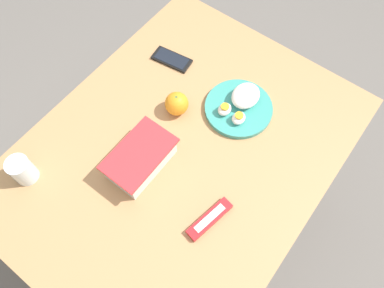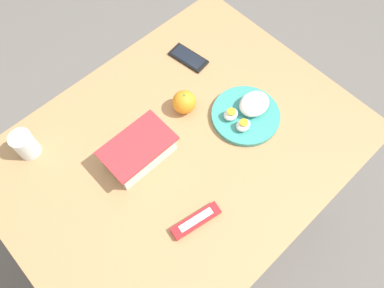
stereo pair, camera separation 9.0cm
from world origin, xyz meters
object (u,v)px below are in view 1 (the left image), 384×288
candy_bar (210,219)px  food_container (141,159)px  cell_phone (172,59)px  orange_fruit (177,104)px  rice_plate (240,105)px  drinking_glass (22,170)px

candy_bar → food_container: bearing=86.6°
food_container → candy_bar: size_ratio=1.39×
candy_bar → cell_phone: 0.61m
candy_bar → cell_phone: size_ratio=1.06×
orange_fruit → food_container: bearing=-171.0°
orange_fruit → candy_bar: (-0.24, -0.31, -0.03)m
food_container → cell_phone: (0.38, 0.18, -0.03)m
rice_plate → candy_bar: rice_plate is taller
orange_fruit → drinking_glass: drinking_glass is taller
orange_fruit → candy_bar: orange_fruit is taller
rice_plate → drinking_glass: size_ratio=2.48×
rice_plate → candy_bar: (-0.38, -0.15, -0.01)m
orange_fruit → rice_plate: size_ratio=0.35×
food_container → drinking_glass: size_ratio=2.39×
candy_bar → cell_phone: candy_bar is taller
orange_fruit → drinking_glass: bearing=154.8°
orange_fruit → cell_phone: (0.16, 0.15, -0.03)m
food_container → cell_phone: size_ratio=1.48×
food_container → rice_plate: 0.38m
rice_plate → drinking_glass: 0.72m
candy_bar → drinking_glass: bearing=113.2°
rice_plate → drinking_glass: (-0.61, 0.39, 0.03)m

